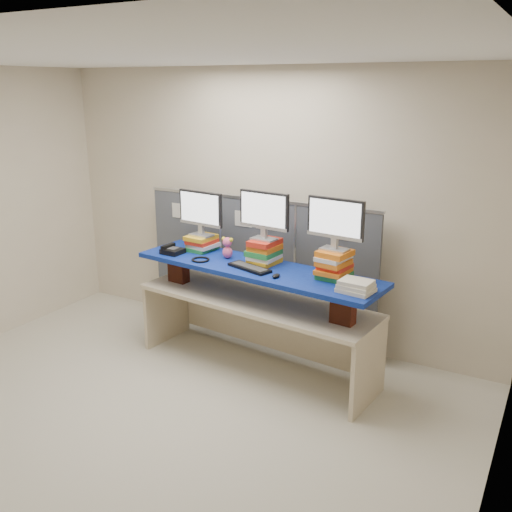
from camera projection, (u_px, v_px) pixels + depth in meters
The scene contains 18 objects.
room at pixel (142, 254), 4.24m from camera, with size 5.00×4.00×2.80m.
cubicle_partition at pixel (258, 270), 5.92m from camera, with size 2.60×0.06×1.53m.
desk at pixel (256, 313), 5.31m from camera, with size 2.40×0.92×0.71m.
brick_pier_left at pixel (179, 269), 5.70m from camera, with size 0.20×0.11×0.27m, color maroon.
brick_pier_right at pixel (343, 308), 4.69m from camera, with size 0.20×0.11×0.27m, color maroon.
blue_board at pixel (256, 269), 5.19m from camera, with size 2.41×0.60×0.04m, color navy.
book_stack_left at pixel (202, 243), 5.67m from camera, with size 0.29×0.30×0.15m.
book_stack_center at pixel (264, 252), 5.24m from camera, with size 0.28×0.31×0.23m.
book_stack_right at pixel (334, 264), 4.84m from camera, with size 0.28×0.33×0.25m.
monitor_left at pixel (201, 211), 5.57m from camera, with size 0.51×0.17×0.44m.
monitor_center at pixel (264, 213), 5.13m from camera, with size 0.51×0.17×0.44m.
monitor_right at pixel (335, 221), 4.73m from camera, with size 0.51×0.17×0.44m.
keyboard at pixel (250, 268), 5.11m from camera, with size 0.46×0.26×0.03m.
mouse at pixel (276, 276), 4.88m from camera, with size 0.06×0.10×0.03m, color black.
desk_phone at pixel (172, 250), 5.58m from camera, with size 0.20×0.19×0.08m.
headset at pixel (201, 260), 5.36m from camera, with size 0.17×0.17×0.02m, color black.
plush_toy at pixel (227, 248), 5.40m from camera, with size 0.12×0.09×0.21m.
binder_stack at pixel (356, 286), 4.53m from camera, with size 0.29×0.24×0.10m.
Camera 1 is at (2.72, -3.14, 2.61)m, focal length 40.00 mm.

